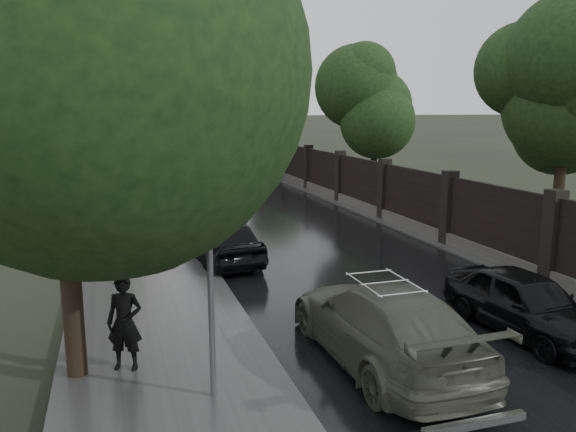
# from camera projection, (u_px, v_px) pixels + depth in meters

# --- Properties ---
(ground) EXTENTS (800.00, 800.00, 0.00)m
(ground) POSITION_uv_depth(u_px,v_px,m) (543.00, 398.00, 9.56)
(ground) COLOR black
(ground) RESTS_ON ground
(road) EXTENTS (8.00, 420.00, 0.02)m
(road) POSITION_uv_depth(u_px,v_px,m) (131.00, 123.00, 187.54)
(road) COLOR black
(road) RESTS_ON ground
(sidewalk_left) EXTENTS (4.00, 420.00, 0.16)m
(sidewalk_left) POSITION_uv_depth(u_px,v_px,m) (112.00, 123.00, 185.76)
(sidewalk_left) COLOR #2D2D2D
(sidewalk_left) RESTS_ON ground
(verge_right) EXTENTS (3.00, 420.00, 0.08)m
(verge_right) POSITION_uv_depth(u_px,v_px,m) (148.00, 123.00, 189.16)
(verge_right) COLOR #2D2D2D
(verge_right) RESTS_ON ground
(fence_right) EXTENTS (0.45, 75.72, 2.70)m
(fence_right) POSITION_uv_depth(u_px,v_px,m) (276.00, 162.00, 40.71)
(fence_right) COLOR #383533
(fence_right) RESTS_ON ground
(tree_left_near) EXTENTS (5.44, 5.44, 9.16)m
(tree_left_near) POSITION_uv_depth(u_px,v_px,m) (50.00, 8.00, 8.92)
(tree_left_near) COLOR black
(tree_left_near) RESTS_ON ground
(tree_left_far) EXTENTS (4.25, 4.25, 7.39)m
(tree_left_far) POSITION_uv_depth(u_px,v_px,m) (88.00, 102.00, 34.31)
(tree_left_far) COLOR black
(tree_left_far) RESTS_ON ground
(tree_right_a) EXTENTS (4.08, 4.08, 7.01)m
(tree_right_a) POSITION_uv_depth(u_px,v_px,m) (566.00, 105.00, 18.33)
(tree_right_a) COLOR black
(tree_right_a) RESTS_ON ground
(tree_right_b) EXTENTS (4.08, 4.08, 7.01)m
(tree_right_b) POSITION_uv_depth(u_px,v_px,m) (375.00, 107.00, 31.45)
(tree_right_b) COLOR black
(tree_right_b) RESTS_ON ground
(tree_right_c) EXTENTS (4.08, 4.08, 7.01)m
(tree_right_c) POSITION_uv_depth(u_px,v_px,m) (282.00, 107.00, 48.31)
(tree_right_c) COLOR black
(tree_right_c) RESTS_ON ground
(lamp_post) EXTENTS (0.25, 0.12, 5.11)m
(lamp_post) POSITION_uv_depth(u_px,v_px,m) (210.00, 249.00, 8.87)
(lamp_post) COLOR #59595E
(lamp_post) RESTS_ON ground
(traffic_light) EXTENTS (0.16, 0.32, 4.00)m
(traffic_light) POSITION_uv_depth(u_px,v_px,m) (158.00, 153.00, 31.25)
(traffic_light) COLOR #59595E
(traffic_light) RESTS_ON ground
(stalinist_tower) EXTENTS (92.00, 30.00, 159.00)m
(stalinist_tower) POSITION_uv_depth(u_px,v_px,m) (119.00, 41.00, 283.35)
(stalinist_tower) COLOR tan
(stalinist_tower) RESTS_ON ground
(volga_sedan) EXTENTS (2.28, 5.41, 1.56)m
(volga_sedan) POSITION_uv_depth(u_px,v_px,m) (383.00, 324.00, 10.80)
(volga_sedan) COLOR #444839
(volga_sedan) RESTS_ON ground
(hatchback_left) EXTENTS (2.29, 4.66, 1.53)m
(hatchback_left) POSITION_uv_depth(u_px,v_px,m) (221.00, 239.00, 17.91)
(hatchback_left) COLOR black
(hatchback_left) RESTS_ON ground
(car_right_near) EXTENTS (1.91, 4.18, 1.39)m
(car_right_near) POSITION_uv_depth(u_px,v_px,m) (526.00, 303.00, 12.20)
(car_right_near) COLOR black
(car_right_near) RESTS_ON ground
(pedestrian_umbrella) EXTENTS (1.32, 1.33, 2.77)m
(pedestrian_umbrella) POSITION_uv_depth(u_px,v_px,m) (122.00, 272.00, 9.96)
(pedestrian_umbrella) COLOR black
(pedestrian_umbrella) RESTS_ON sidewalk_left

